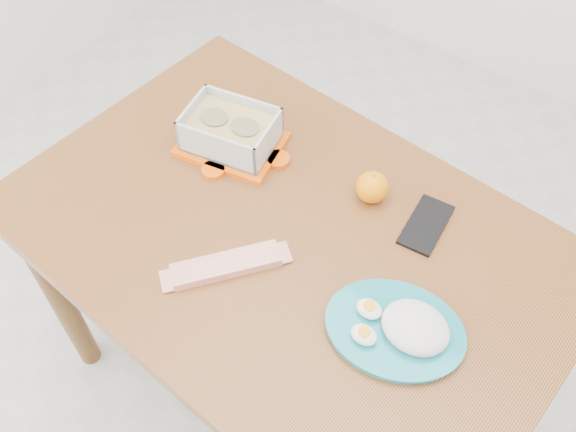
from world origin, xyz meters
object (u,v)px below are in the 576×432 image
Objects in this scene: food_container at (230,132)px; orange_fruit at (372,187)px; rice_plate at (402,327)px; dining_table at (288,262)px; smartphone at (426,225)px.

orange_fruit is at bearing -2.30° from food_container.
rice_plate is (0.55, -0.19, -0.02)m from food_container.
smartphone reaches higher than dining_table.
food_container reaches higher than dining_table.
rice_plate reaches higher than dining_table.
dining_table is 0.32m from food_container.
dining_table is at bearing -145.80° from smartphone.
orange_fruit is 0.33m from rice_plate.
orange_fruit and rice_plate have the same top height.
dining_table is 0.25m from orange_fruit.
dining_table is 4.73× the size of food_container.
food_container is at bearing -178.88° from smartphone.
food_container is 0.58m from rice_plate.
rice_plate is (0.30, -0.06, 0.13)m from dining_table.
orange_fruit is 0.14m from smartphone.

